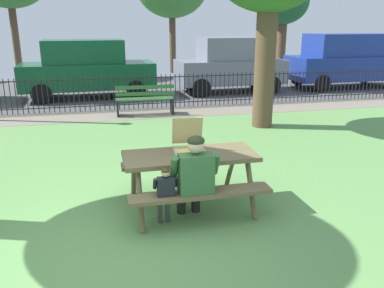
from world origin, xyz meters
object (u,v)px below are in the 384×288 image
(pizza_box_open, at_px, (189,146))
(parked_car_far_right, at_px, (347,59))
(parked_car_right, at_px, (230,64))
(far_tree_midright, at_px, (284,3))
(child_at_table, at_px, (165,191))
(park_bench_center, at_px, (145,100))
(adult_at_table, at_px, (194,175))
(parked_car_center, at_px, (87,68))
(picnic_table_foreground, at_px, (190,166))

(pizza_box_open, distance_m, parked_car_far_right, 12.34)
(parked_car_right, bearing_deg, far_tree_midright, 51.83)
(child_at_table, bearing_deg, park_bench_center, 85.64)
(child_at_table, height_order, park_bench_center, park_bench_center)
(child_at_table, relative_size, parked_car_right, 0.21)
(pizza_box_open, xyz_separation_m, adult_at_table, (-0.06, -0.57, -0.20))
(parked_car_far_right, bearing_deg, parked_car_center, -179.99)
(pizza_box_open, height_order, child_at_table, pizza_box_open)
(adult_at_table, relative_size, parked_car_right, 0.30)
(parked_car_right, height_order, far_tree_midright, far_tree_midright)
(parked_car_far_right, xyz_separation_m, far_tree_midright, (0.17, 6.38, 2.40))
(parked_car_center, bearing_deg, far_tree_midright, 32.23)
(picnic_table_foreground, xyz_separation_m, park_bench_center, (0.06, 5.92, -0.18))
(park_bench_center, relative_size, parked_car_center, 0.36)
(picnic_table_foreground, height_order, pizza_box_open, pizza_box_open)
(pizza_box_open, height_order, park_bench_center, pizza_box_open)
(picnic_table_foreground, relative_size, adult_at_table, 1.52)
(parked_car_center, xyz_separation_m, far_tree_midright, (10.11, 6.38, 2.50))
(park_bench_center, bearing_deg, far_tree_midright, 48.23)
(child_at_table, height_order, parked_car_right, parked_car_right)
(picnic_table_foreground, height_order, parked_car_right, parked_car_right)
(pizza_box_open, height_order, far_tree_midright, far_tree_midright)
(adult_at_table, distance_m, parked_car_far_right, 12.81)
(adult_at_table, distance_m, park_bench_center, 6.42)
(child_at_table, distance_m, park_bench_center, 6.47)
(child_at_table, distance_m, parked_car_center, 9.70)
(park_bench_center, relative_size, parked_car_right, 0.41)
(parked_car_center, distance_m, parked_car_far_right, 9.94)
(parked_car_center, height_order, far_tree_midright, far_tree_midright)
(parked_car_far_right, bearing_deg, picnic_table_foreground, -132.80)
(child_at_table, xyz_separation_m, park_bench_center, (0.49, 6.45, -0.08))
(child_at_table, relative_size, far_tree_midright, 0.17)
(pizza_box_open, xyz_separation_m, far_tree_midright, (8.59, 15.40, 2.64))
(parked_car_right, distance_m, far_tree_midright, 8.48)
(parked_car_far_right, distance_m, far_tree_midright, 6.82)
(park_bench_center, relative_size, parked_car_far_right, 0.35)
(adult_at_table, bearing_deg, picnic_table_foreground, 82.99)
(park_bench_center, distance_m, parked_car_center, 3.60)
(pizza_box_open, bearing_deg, park_bench_center, 89.45)
(picnic_table_foreground, height_order, park_bench_center, park_bench_center)
(picnic_table_foreground, distance_m, parked_car_center, 9.23)
(pizza_box_open, bearing_deg, parked_car_far_right, 46.98)
(child_at_table, height_order, parked_car_center, parked_car_center)
(child_at_table, bearing_deg, parked_car_right, 67.39)
(pizza_box_open, relative_size, parked_car_far_right, 0.12)
(pizza_box_open, xyz_separation_m, child_at_table, (-0.44, -0.61, -0.36))
(parked_car_right, relative_size, far_tree_midright, 0.83)
(adult_at_table, relative_size, child_at_table, 1.46)
(parked_car_right, bearing_deg, parked_car_far_right, -0.00)
(child_at_table, relative_size, parked_car_center, 0.18)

